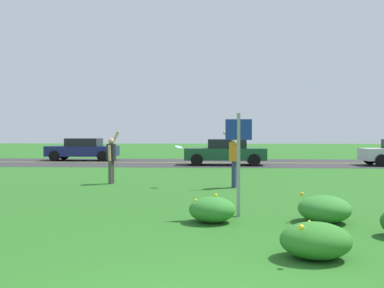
{
  "coord_description": "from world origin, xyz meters",
  "views": [
    {
      "loc": [
        0.07,
        -3.76,
        1.78
      ],
      "look_at": [
        -0.73,
        10.62,
        1.42
      ],
      "focal_mm": 40.74,
      "sensor_mm": 36.0,
      "label": 1
    }
  ],
  "objects_px": {
    "person_catcher_orange_shirt": "(234,156)",
    "frisbee_pale_blue": "(179,147)",
    "person_thrower_dark_shirt": "(111,156)",
    "car_dark_green_center_left": "(226,152)",
    "car_navy_center_right": "(83,149)",
    "sign_post_near_path": "(239,154)"
  },
  "relations": [
    {
      "from": "sign_post_near_path",
      "to": "person_thrower_dark_shirt",
      "type": "distance_m",
      "value": 7.17
    },
    {
      "from": "person_thrower_dark_shirt",
      "to": "frisbee_pale_blue",
      "type": "distance_m",
      "value": 2.58
    },
    {
      "from": "person_catcher_orange_shirt",
      "to": "car_dark_green_center_left",
      "type": "bearing_deg",
      "value": 90.35
    },
    {
      "from": "sign_post_near_path",
      "to": "car_dark_green_center_left",
      "type": "xyz_separation_m",
      "value": [
        0.05,
        15.19,
        -0.61
      ]
    },
    {
      "from": "person_thrower_dark_shirt",
      "to": "person_catcher_orange_shirt",
      "type": "bearing_deg",
      "value": -11.36
    },
    {
      "from": "frisbee_pale_blue",
      "to": "car_navy_center_right",
      "type": "height_order",
      "value": "car_navy_center_right"
    },
    {
      "from": "sign_post_near_path",
      "to": "car_dark_green_center_left",
      "type": "distance_m",
      "value": 15.21
    },
    {
      "from": "person_catcher_orange_shirt",
      "to": "car_navy_center_right",
      "type": "distance_m",
      "value": 16.57
    },
    {
      "from": "person_thrower_dark_shirt",
      "to": "sign_post_near_path",
      "type": "bearing_deg",
      "value": -54.43
    },
    {
      "from": "person_thrower_dark_shirt",
      "to": "car_dark_green_center_left",
      "type": "height_order",
      "value": "person_thrower_dark_shirt"
    },
    {
      "from": "frisbee_pale_blue",
      "to": "car_dark_green_center_left",
      "type": "xyz_separation_m",
      "value": [
        1.76,
        10.11,
        -0.58
      ]
    },
    {
      "from": "sign_post_near_path",
      "to": "person_thrower_dark_shirt",
      "type": "height_order",
      "value": "sign_post_near_path"
    },
    {
      "from": "sign_post_near_path",
      "to": "frisbee_pale_blue",
      "type": "xyz_separation_m",
      "value": [
        -1.72,
        5.08,
        -0.03
      ]
    },
    {
      "from": "frisbee_pale_blue",
      "to": "car_navy_center_right",
      "type": "relative_size",
      "value": 0.06
    },
    {
      "from": "sign_post_near_path",
      "to": "person_catcher_orange_shirt",
      "type": "xyz_separation_m",
      "value": [
        0.11,
        4.96,
        -0.33
      ]
    },
    {
      "from": "person_catcher_orange_shirt",
      "to": "car_dark_green_center_left",
      "type": "distance_m",
      "value": 10.24
    },
    {
      "from": "sign_post_near_path",
      "to": "person_thrower_dark_shirt",
      "type": "relative_size",
      "value": 1.18
    },
    {
      "from": "car_navy_center_right",
      "to": "car_dark_green_center_left",
      "type": "bearing_deg",
      "value": -20.67
    },
    {
      "from": "person_catcher_orange_shirt",
      "to": "frisbee_pale_blue",
      "type": "relative_size",
      "value": 6.92
    },
    {
      "from": "person_thrower_dark_shirt",
      "to": "car_dark_green_center_left",
      "type": "relative_size",
      "value": 0.41
    },
    {
      "from": "frisbee_pale_blue",
      "to": "car_navy_center_right",
      "type": "xyz_separation_m",
      "value": [
        -7.47,
        13.59,
        -0.58
      ]
    },
    {
      "from": "person_catcher_orange_shirt",
      "to": "car_dark_green_center_left",
      "type": "height_order",
      "value": "person_catcher_orange_shirt"
    }
  ]
}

